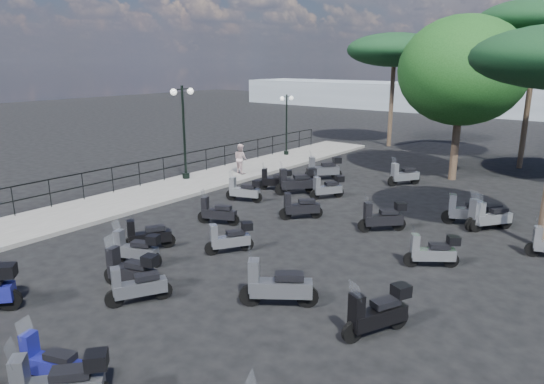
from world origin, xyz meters
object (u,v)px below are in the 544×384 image
Objects in this scene: lamp_post_2 at (287,121)px; scooter_14 at (137,287)px; lamp_post_1 at (184,126)px; scooter_10 at (297,182)px; scooter_22 at (491,217)px; scooter_23 at (467,212)px; scooter_8 at (136,249)px; pine_0 at (539,20)px; scooter_3 at (217,213)px; scooter_29 at (485,215)px; pedestrian_far at (241,159)px; pine_2 at (395,50)px; scooter_2 at (147,236)px; broadleaf_tree at (463,71)px; scooter_9 at (300,207)px; scooter_17 at (404,175)px; scooter_20 at (277,286)px; scooter_11 at (324,169)px; scooter_4 at (244,191)px; scooter_19 at (51,364)px; scooter_21 at (383,217)px; scooter_27 at (432,252)px; scooter_5 at (276,180)px; scooter_7 at (131,271)px; scooter_26 at (377,313)px; scooter_16 at (327,188)px; scooter_15 at (230,239)px.

lamp_post_2 reaches higher than scooter_14.
lamp_post_1 is 6.01m from scooter_10.
scooter_23 is (-0.82, 0.07, 0.02)m from scooter_22.
scooter_8 is 0.17× the size of pine_0.
scooter_10 is (-0.11, 4.93, 0.13)m from scooter_3.
scooter_22 is at bearing -165.39° from scooter_29.
pine_2 is (1.94, 12.75, 5.32)m from pedestrian_far.
scooter_2 is 1.10m from scooter_8.
scooter_14 is at bearing -99.38° from pine_0.
scooter_9 is at bearing -103.38° from broadleaf_tree.
scooter_20 is (2.40, -12.63, 0.04)m from scooter_17.
scooter_29 is at bearing -101.32° from scooter_2.
scooter_10 reaches higher than scooter_11.
scooter_4 reaches higher than scooter_19.
scooter_27 is (2.38, -1.84, -0.04)m from scooter_21.
pine_0 is at bearing 49.88° from lamp_post_1.
lamp_post_2 is 2.19× the size of scooter_29.
pine_0 is (1.97, 4.83, 2.39)m from broadleaf_tree.
scooter_3 is at bearing 165.90° from scooter_5.
scooter_5 is 0.90× the size of scooter_20.
pine_0 reaches higher than scooter_10.
scooter_7 is (3.06, -9.83, 0.03)m from scooter_5.
scooter_14 is at bearing 168.76° from scooter_2.
lamp_post_2 is 19.57m from scooter_26.
scooter_27 is (-0.37, 4.10, -0.05)m from scooter_26.
scooter_10 is 1.12× the size of scooter_16.
scooter_29 is at bearing -19.98° from lamp_post_2.
scooter_5 is 10.52m from scooter_20.
pedestrian_far reaches higher than scooter_15.
scooter_22 is 0.20× the size of pine_2.
pine_0 is at bearing -60.44° from scooter_5.
scooter_8 is at bearing 156.95° from scooter_2.
scooter_20 is (6.36, -6.08, 0.04)m from scooter_4.
scooter_15 is 8.85m from scooter_22.
scooter_14 is 11.45m from scooter_23.
scooter_16 is 8.61m from broadleaf_tree.
scooter_2 is 7.96m from scooter_10.
scooter_8 is 1.12× the size of scooter_15.
lamp_post_1 is at bearing 51.98° from scooter_10.
pine_0 reaches higher than broadleaf_tree.
scooter_8 is at bearing 112.55° from scooter_17.
scooter_23 is at bearing -41.50° from scooter_7.
scooter_10 is 1.18× the size of scooter_27.
scooter_8 is at bearing -7.08° from scooter_14.
scooter_16 is at bearing -113.86° from broadleaf_tree.
scooter_9 is at bearing -79.34° from scooter_2.
broadleaf_tree is at bearing -20.32° from scooter_19.
scooter_10 is at bearing 142.44° from scooter_11.
pine_2 is at bearing -85.40° from pedestrian_far.
scooter_27 is at bearing -57.57° from scooter_7.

